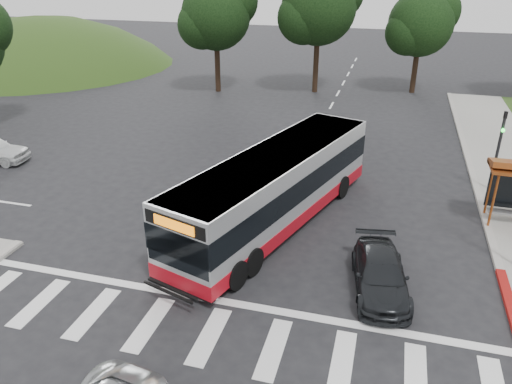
% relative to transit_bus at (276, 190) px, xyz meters
% --- Properties ---
extents(ground, '(140.00, 140.00, 0.00)m').
position_rel_transit_bus_xyz_m(ground, '(-0.26, -2.41, -1.60)').
color(ground, black).
rests_on(ground, ground).
extents(curb_east, '(0.30, 40.00, 0.15)m').
position_rel_transit_bus_xyz_m(curb_east, '(8.74, 5.59, -1.52)').
color(curb_east, '#9E9991').
rests_on(curb_east, ground).
extents(hillside_nw, '(44.00, 44.00, 10.00)m').
position_rel_transit_bus_xyz_m(hillside_nw, '(-32.26, 27.59, -1.60)').
color(hillside_nw, '#264415').
rests_on(hillside_nw, ground).
extents(crosswalk_ladder, '(18.00, 2.60, 0.01)m').
position_rel_transit_bus_xyz_m(crosswalk_ladder, '(-0.26, -7.41, -1.59)').
color(crosswalk_ladder, silver).
rests_on(crosswalk_ladder, ground).
extents(traffic_signal_ne_short, '(0.18, 0.37, 4.00)m').
position_rel_transit_bus_xyz_m(traffic_signal_ne_short, '(9.34, 6.08, 0.88)').
color(traffic_signal_ne_short, black).
rests_on(traffic_signal_ne_short, ground).
extents(tree_north_a, '(6.60, 6.15, 10.17)m').
position_rel_transit_bus_xyz_m(tree_north_a, '(-2.18, 23.66, 5.32)').
color(tree_north_a, black).
rests_on(tree_north_a, ground).
extents(tree_north_b, '(5.72, 5.33, 8.43)m').
position_rel_transit_bus_xyz_m(tree_north_b, '(5.81, 25.65, 4.06)').
color(tree_north_b, black).
rests_on(tree_north_b, ground).
extents(tree_north_c, '(6.16, 5.74, 9.30)m').
position_rel_transit_bus_xyz_m(tree_north_c, '(-10.18, 21.66, 4.69)').
color(tree_north_c, black).
rests_on(tree_north_c, ground).
extents(transit_bus, '(6.29, 12.61, 3.20)m').
position_rel_transit_bus_xyz_m(transit_bus, '(0.00, 0.00, 0.00)').
color(transit_bus, '#A9ABAE').
rests_on(transit_bus, ground).
extents(pedestrian, '(0.86, 0.73, 2.01)m').
position_rel_transit_bus_xyz_m(pedestrian, '(-0.82, -5.62, -0.59)').
color(pedestrian, white).
rests_on(pedestrian, ground).
extents(dark_sedan, '(2.40, 4.49, 1.24)m').
position_rel_transit_bus_xyz_m(dark_sedan, '(4.54, -3.63, -0.98)').
color(dark_sedan, black).
rests_on(dark_sedan, ground).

